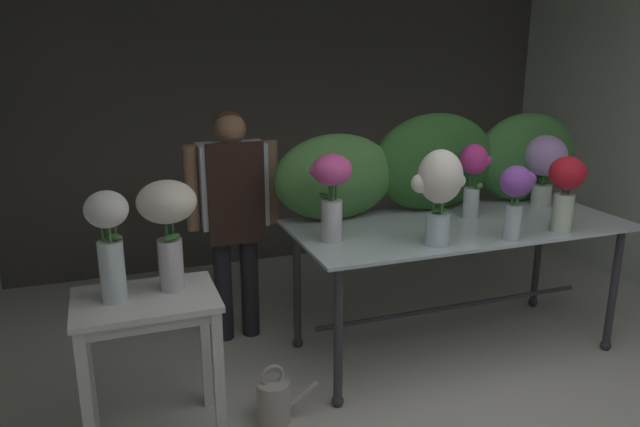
{
  "coord_description": "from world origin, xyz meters",
  "views": [
    {
      "loc": [
        -1.61,
        -1.56,
        1.97
      ],
      "look_at": [
        -0.5,
        1.52,
        1.04
      ],
      "focal_mm": 34.06,
      "sensor_mm": 36.0,
      "label": 1
    }
  ],
  "objects_px": {
    "side_table_white": "(147,320)",
    "vase_magenta_snapdragons": "(473,173)",
    "vase_ivory_dahlias": "(439,188)",
    "vase_lilac_lilies": "(544,161)",
    "display_table_glass": "(458,242)",
    "watering_can": "(274,401)",
    "vase_violet_ranunculus": "(516,193)",
    "vase_crimson_stock": "(566,187)",
    "vase_fuchsia_hydrangea": "(331,189)",
    "vase_cream_lisianthus_tall": "(168,218)",
    "vase_white_roses_tall": "(110,240)",
    "florist": "(233,203)"
  },
  "relations": [
    {
      "from": "watering_can",
      "to": "vase_violet_ranunculus",
      "type": "bearing_deg",
      "value": 0.19
    },
    {
      "from": "vase_fuchsia_hydrangea",
      "to": "watering_can",
      "type": "distance_m",
      "value": 1.19
    },
    {
      "from": "side_table_white",
      "to": "vase_ivory_dahlias",
      "type": "height_order",
      "value": "vase_ivory_dahlias"
    },
    {
      "from": "vase_cream_lisianthus_tall",
      "to": "florist",
      "type": "bearing_deg",
      "value": 61.13
    },
    {
      "from": "vase_lilac_lilies",
      "to": "watering_can",
      "type": "height_order",
      "value": "vase_lilac_lilies"
    },
    {
      "from": "vase_white_roses_tall",
      "to": "florist",
      "type": "bearing_deg",
      "value": 51.18
    },
    {
      "from": "vase_fuchsia_hydrangea",
      "to": "vase_ivory_dahlias",
      "type": "bearing_deg",
      "value": -26.32
    },
    {
      "from": "display_table_glass",
      "to": "side_table_white",
      "type": "bearing_deg",
      "value": -170.73
    },
    {
      "from": "watering_can",
      "to": "vase_cream_lisianthus_tall",
      "type": "bearing_deg",
      "value": 165.17
    },
    {
      "from": "display_table_glass",
      "to": "florist",
      "type": "distance_m",
      "value": 1.47
    },
    {
      "from": "side_table_white",
      "to": "vase_lilac_lilies",
      "type": "xyz_separation_m",
      "value": [
        2.71,
        0.5,
        0.52
      ]
    },
    {
      "from": "vase_violet_ranunculus",
      "to": "vase_white_roses_tall",
      "type": "relative_size",
      "value": 0.81
    },
    {
      "from": "vase_crimson_stock",
      "to": "vase_violet_ranunculus",
      "type": "distance_m",
      "value": 0.38
    },
    {
      "from": "vase_cream_lisianthus_tall",
      "to": "vase_fuchsia_hydrangea",
      "type": "bearing_deg",
      "value": 12.96
    },
    {
      "from": "vase_magenta_snapdragons",
      "to": "vase_cream_lisianthus_tall",
      "type": "xyz_separation_m",
      "value": [
        -1.93,
        -0.34,
        -0.01
      ]
    },
    {
      "from": "florist",
      "to": "vase_fuchsia_hydrangea",
      "type": "distance_m",
      "value": 0.85
    },
    {
      "from": "vase_white_roses_tall",
      "to": "watering_can",
      "type": "bearing_deg",
      "value": -5.82
    },
    {
      "from": "vase_ivory_dahlias",
      "to": "vase_lilac_lilies",
      "type": "relative_size",
      "value": 1.1
    },
    {
      "from": "vase_crimson_stock",
      "to": "watering_can",
      "type": "xyz_separation_m",
      "value": [
        -1.82,
        -0.04,
        -1.02
      ]
    },
    {
      "from": "vase_crimson_stock",
      "to": "vase_cream_lisianthus_tall",
      "type": "bearing_deg",
      "value": 177.78
    },
    {
      "from": "vase_magenta_snapdragons",
      "to": "display_table_glass",
      "type": "bearing_deg",
      "value": -151.19
    },
    {
      "from": "side_table_white",
      "to": "vase_white_roses_tall",
      "type": "bearing_deg",
      "value": -179.83
    },
    {
      "from": "vase_crimson_stock",
      "to": "watering_can",
      "type": "relative_size",
      "value": 1.3
    },
    {
      "from": "display_table_glass",
      "to": "vase_ivory_dahlias",
      "type": "height_order",
      "value": "vase_ivory_dahlias"
    },
    {
      "from": "vase_ivory_dahlias",
      "to": "vase_cream_lisianthus_tall",
      "type": "distance_m",
      "value": 1.46
    },
    {
      "from": "vase_crimson_stock",
      "to": "vase_fuchsia_hydrangea",
      "type": "distance_m",
      "value": 1.41
    },
    {
      "from": "vase_violet_ranunculus",
      "to": "florist",
      "type": "bearing_deg",
      "value": 143.62
    },
    {
      "from": "vase_fuchsia_hydrangea",
      "to": "vase_magenta_snapdragons",
      "type": "relative_size",
      "value": 1.04
    },
    {
      "from": "vase_crimson_stock",
      "to": "display_table_glass",
      "type": "bearing_deg",
      "value": 143.98
    },
    {
      "from": "display_table_glass",
      "to": "vase_ivory_dahlias",
      "type": "bearing_deg",
      "value": -137.52
    },
    {
      "from": "vase_lilac_lilies",
      "to": "vase_magenta_snapdragons",
      "type": "xyz_separation_m",
      "value": [
        -0.64,
        -0.11,
        -0.02
      ]
    },
    {
      "from": "display_table_glass",
      "to": "vase_magenta_snapdragons",
      "type": "xyz_separation_m",
      "value": [
        0.13,
        0.07,
        0.42
      ]
    },
    {
      "from": "vase_lilac_lilies",
      "to": "vase_cream_lisianthus_tall",
      "type": "distance_m",
      "value": 2.61
    },
    {
      "from": "side_table_white",
      "to": "vase_violet_ranunculus",
      "type": "relative_size",
      "value": 1.82
    },
    {
      "from": "display_table_glass",
      "to": "watering_can",
      "type": "xyz_separation_m",
      "value": [
        -1.33,
        -0.39,
        -0.62
      ]
    },
    {
      "from": "vase_lilac_lilies",
      "to": "display_table_glass",
      "type": "bearing_deg",
      "value": -166.71
    },
    {
      "from": "vase_ivory_dahlias",
      "to": "vase_lilac_lilies",
      "type": "distance_m",
      "value": 1.22
    },
    {
      "from": "florist",
      "to": "vase_ivory_dahlias",
      "type": "xyz_separation_m",
      "value": [
        0.95,
        -0.97,
        0.24
      ]
    },
    {
      "from": "display_table_glass",
      "to": "vase_violet_ranunculus",
      "type": "xyz_separation_m",
      "value": [
        0.11,
        -0.39,
        0.4
      ]
    },
    {
      "from": "display_table_glass",
      "to": "side_table_white",
      "type": "distance_m",
      "value": 1.97
    },
    {
      "from": "vase_white_roses_tall",
      "to": "vase_cream_lisianthus_tall",
      "type": "bearing_deg",
      "value": 10.3
    },
    {
      "from": "vase_crimson_stock",
      "to": "vase_cream_lisianthus_tall",
      "type": "distance_m",
      "value": 2.3
    },
    {
      "from": "vase_ivory_dahlias",
      "to": "vase_lilac_lilies",
      "type": "bearing_deg",
      "value": 24.17
    },
    {
      "from": "vase_ivory_dahlias",
      "to": "display_table_glass",
      "type": "bearing_deg",
      "value": 42.48
    },
    {
      "from": "vase_white_roses_tall",
      "to": "vase_cream_lisianthus_tall",
      "type": "height_order",
      "value": "vase_cream_lisianthus_tall"
    },
    {
      "from": "vase_ivory_dahlias",
      "to": "watering_can",
      "type": "xyz_separation_m",
      "value": [
        -0.98,
        -0.07,
        -1.07
      ]
    },
    {
      "from": "vase_crimson_stock",
      "to": "vase_fuchsia_hydrangea",
      "type": "relative_size",
      "value": 0.91
    },
    {
      "from": "side_table_white",
      "to": "vase_magenta_snapdragons",
      "type": "bearing_deg",
      "value": 10.62
    },
    {
      "from": "vase_fuchsia_hydrangea",
      "to": "side_table_white",
      "type": "bearing_deg",
      "value": -166.14
    },
    {
      "from": "vase_cream_lisianthus_tall",
      "to": "vase_lilac_lilies",
      "type": "bearing_deg",
      "value": 9.9
    }
  ]
}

